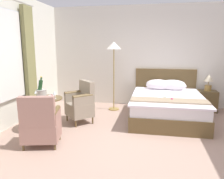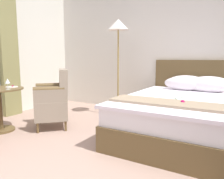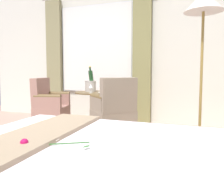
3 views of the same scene
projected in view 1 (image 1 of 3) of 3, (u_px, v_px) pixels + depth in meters
ground_plane at (140, 142)px, 3.91m from camera, size 7.05×7.05×0.00m
wall_headboard_side at (147, 56)px, 6.26m from camera, size 5.67×0.12×2.84m
bed at (167, 104)px, 5.28m from camera, size 1.67×2.27×1.08m
nightstand at (207, 101)px, 5.80m from camera, size 0.50×0.40×0.55m
bedside_lamp at (209, 81)px, 5.70m from camera, size 0.24×0.24×0.44m
floor_lamp_brass at (114, 51)px, 5.69m from camera, size 0.39×0.39×1.82m
side_table_round at (45, 109)px, 4.48m from camera, size 0.71×0.71×0.66m
champagne_bucket at (41, 93)px, 4.32m from camera, size 0.21×0.21×0.46m
wine_glass_near_bucket at (54, 93)px, 4.39m from camera, size 0.07×0.07×0.16m
wine_glass_near_edge at (36, 92)px, 4.48m from camera, size 0.07×0.07×0.15m
snack_plate at (51, 96)px, 4.60m from camera, size 0.18×0.18×0.03m
armchair_by_window at (81, 103)px, 4.90m from camera, size 0.74×0.74×0.94m
armchair_facing_bed at (41, 124)px, 3.71m from camera, size 0.70×0.64×0.91m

